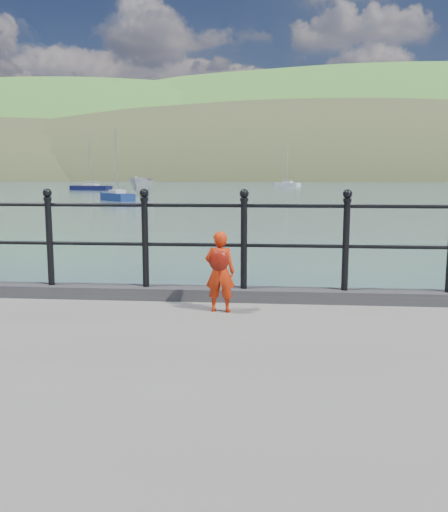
# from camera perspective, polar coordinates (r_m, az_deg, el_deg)

# --- Properties ---
(ground) EXTENTS (600.00, 600.00, 0.00)m
(ground) POSITION_cam_1_polar(r_m,az_deg,el_deg) (7.09, -2.87, -12.19)
(ground) COLOR #2D4251
(ground) RESTS_ON ground
(kerb) EXTENTS (60.00, 0.30, 0.15)m
(kerb) POSITION_cam_1_polar(r_m,az_deg,el_deg) (6.64, -3.11, -3.95)
(kerb) COLOR #28282B
(kerb) RESTS_ON quay
(railing) EXTENTS (18.11, 0.11, 1.20)m
(railing) POSITION_cam_1_polar(r_m,az_deg,el_deg) (6.51, -3.17, 2.49)
(railing) COLOR black
(railing) RESTS_ON kerb
(far_shore) EXTENTS (830.00, 200.00, 156.00)m
(far_shore) POSITION_cam_1_polar(r_m,az_deg,el_deg) (250.07, 13.63, 2.70)
(far_shore) COLOR #333A21
(far_shore) RESTS_ON ground
(child) EXTENTS (0.34, 0.31, 0.90)m
(child) POSITION_cam_1_polar(r_m,az_deg,el_deg) (5.97, -0.43, -1.57)
(child) COLOR red
(child) RESTS_ON quay
(launch_white) EXTENTS (2.54, 5.76, 2.17)m
(launch_white) POSITION_cam_1_polar(r_m,az_deg,el_deg) (64.41, -8.60, 7.33)
(launch_white) COLOR beige
(launch_white) RESTS_ON ground
(sailboat_left) EXTENTS (6.50, 3.40, 8.82)m
(sailboat_left) POSITION_cam_1_polar(r_m,az_deg,el_deg) (83.71, -13.84, 6.96)
(sailboat_left) COLOR black
(sailboat_left) RESTS_ON ground
(sailboat_port) EXTENTS (4.08, 4.40, 6.82)m
(sailboat_port) POSITION_cam_1_polar(r_m,az_deg,el_deg) (51.50, -11.16, 6.11)
(sailboat_port) COLOR navy
(sailboat_port) RESTS_ON ground
(sailboat_deep) EXTENTS (5.23, 4.41, 7.98)m
(sailboat_deep) POSITION_cam_1_polar(r_m,az_deg,el_deg) (107.73, 6.68, 7.49)
(sailboat_deep) COLOR silver
(sailboat_deep) RESTS_ON ground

